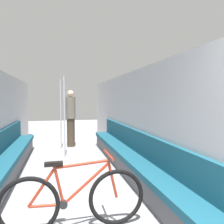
# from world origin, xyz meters

# --- Properties ---
(wall_right) EXTENTS (0.10, 10.19, 2.13)m
(wall_right) POSITION_xyz_m (1.45, 3.49, 1.07)
(wall_right) COLOR #B2B2B7
(wall_right) RESTS_ON ground
(bench_seat_row_left) EXTENTS (0.44, 5.74, 0.87)m
(bench_seat_row_left) POSITION_xyz_m (-1.21, 3.48, 0.29)
(bench_seat_row_left) COLOR #4C4C51
(bench_seat_row_left) RESTS_ON ground
(bench_seat_row_right) EXTENTS (0.44, 5.74, 0.87)m
(bench_seat_row_right) POSITION_xyz_m (1.21, 3.48, 0.29)
(bench_seat_row_right) COLOR #4C4C51
(bench_seat_row_right) RESTS_ON ground
(bicycle) EXTENTS (1.67, 0.46, 0.88)m
(bicycle) POSITION_xyz_m (-0.04, 1.80, 0.36)
(bicycle) COLOR black
(bicycle) RESTS_ON ground
(grab_pole_near) EXTENTS (0.08, 0.08, 2.11)m
(grab_pole_near) POSITION_xyz_m (-0.06, 5.15, 1.03)
(grab_pole_near) COLOR gray
(grab_pole_near) RESTS_ON ground
(grab_pole_far) EXTENTS (0.08, 0.08, 2.11)m
(grab_pole_far) POSITION_xyz_m (-0.14, 6.17, 1.03)
(grab_pole_far) COLOR gray
(grab_pole_far) RESTS_ON ground
(passenger_standing) EXTENTS (0.30, 0.30, 1.79)m
(passenger_standing) POSITION_xyz_m (0.16, 6.34, 0.93)
(passenger_standing) COLOR #473828
(passenger_standing) RESTS_ON ground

